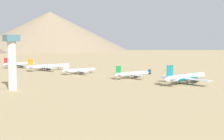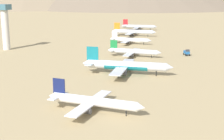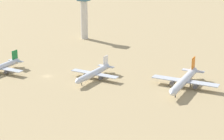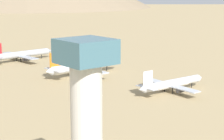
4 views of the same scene
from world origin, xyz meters
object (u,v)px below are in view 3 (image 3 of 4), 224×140
Objects in this scene: parked_jet_4 at (184,80)px; control_tower at (84,15)px; parked_jet_3 at (94,73)px; parked_jet_2 at (0,68)px.

parked_jet_4 is 1.32× the size of control_tower.
parked_jet_3 is 1.07× the size of control_tower.
parked_jet_3 is at bearing -79.83° from parked_jet_4.
control_tower is (-73.81, -48.40, 13.75)m from parked_jet_3.
parked_jet_4 is (-8.04, 44.82, 0.75)m from parked_jet_3.
control_tower is at bearing -125.20° from parked_jet_4.
parked_jet_2 is 50.66m from parked_jet_3.
parked_jet_2 is at bearing -0.19° from control_tower.
control_tower reaches higher than parked_jet_2.
parked_jet_2 is 96.07m from parked_jet_4.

